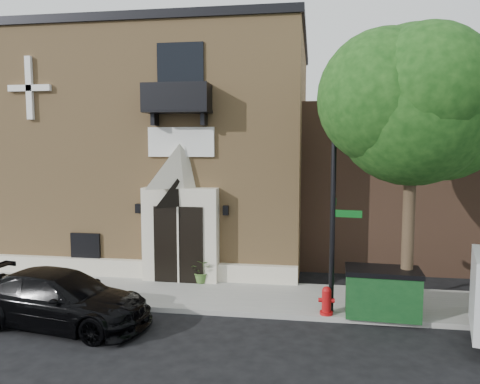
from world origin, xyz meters
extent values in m
plane|color=black|center=(0.00, 0.00, 0.00)|extent=(120.00, 120.00, 0.00)
cube|color=gray|center=(1.00, 1.50, 0.07)|extent=(42.00, 3.00, 0.15)
cube|color=#AB8250|center=(-3.00, 8.00, 4.50)|extent=(12.00, 10.00, 9.00)
cube|color=black|center=(-3.00, 8.00, 9.15)|extent=(12.20, 10.20, 0.30)
cube|color=beige|center=(-3.00, 2.88, 0.45)|extent=(12.00, 0.30, 0.60)
cube|color=beige|center=(-1.00, 2.75, 1.75)|extent=(2.60, 0.55, 3.20)
pyramid|color=beige|center=(-1.00, 2.75, 4.10)|extent=(2.60, 0.55, 1.50)
cube|color=black|center=(-1.00, 2.46, 1.45)|extent=(1.70, 0.06, 2.60)
cube|color=beige|center=(-1.00, 2.42, 1.45)|extent=(0.06, 0.04, 2.60)
cube|color=white|center=(-1.00, 2.94, 4.90)|extent=(2.30, 0.10, 1.00)
cube|color=black|center=(-1.00, 2.55, 5.90)|extent=(2.20, 0.90, 0.10)
cube|color=black|center=(-1.00, 2.12, 6.35)|extent=(2.20, 0.06, 0.90)
cube|color=black|center=(-2.05, 2.55, 6.35)|extent=(0.06, 0.90, 0.90)
cube|color=black|center=(0.05, 2.55, 6.35)|extent=(0.06, 0.90, 0.90)
cube|color=black|center=(-1.00, 2.97, 7.10)|extent=(1.60, 0.08, 2.20)
cube|color=white|center=(-6.50, 2.92, 6.80)|extent=(0.22, 0.14, 2.20)
cube|color=white|center=(-6.50, 2.92, 6.80)|extent=(1.60, 0.14, 0.22)
cube|color=black|center=(-4.60, 2.95, 1.15)|extent=(1.10, 0.10, 1.00)
cube|color=#E44D0B|center=(-4.60, 2.98, 1.15)|extent=(0.85, 0.06, 0.75)
cube|color=black|center=(-2.55, 2.88, 2.60)|extent=(0.18, 0.18, 0.32)
cube|color=black|center=(0.55, 2.88, 2.60)|extent=(0.18, 0.18, 0.32)
cylinder|color=#38281C|center=(6.00, 0.45, 2.25)|extent=(0.32, 0.32, 4.20)
sphere|color=#12370F|center=(6.00, 0.45, 5.82)|extent=(4.20, 4.20, 4.20)
sphere|color=#12370F|center=(6.80, 0.75, 5.52)|extent=(3.36, 3.36, 3.36)
sphere|color=#12370F|center=(5.30, 0.25, 6.02)|extent=(3.57, 3.57, 3.57)
sphere|color=#12370F|center=(6.20, -0.25, 6.22)|extent=(3.15, 3.15, 3.15)
imported|color=black|center=(-3.16, -1.31, 0.73)|extent=(5.23, 2.68, 1.45)
cylinder|color=black|center=(4.00, 0.45, 2.85)|extent=(0.14, 0.14, 5.39)
cube|color=#0A4D16|center=(4.40, 0.39, 2.94)|extent=(0.76, 0.15, 0.20)
cube|color=#0A4D16|center=(4.06, 0.85, 3.16)|extent=(0.15, 0.76, 0.20)
cylinder|color=#9C0D0F|center=(3.87, 0.20, 0.19)|extent=(0.36, 0.36, 0.08)
cylinder|color=#9C0D0F|center=(3.87, 0.20, 0.50)|extent=(0.26, 0.26, 0.55)
sphere|color=#9C0D0F|center=(3.87, 0.20, 0.81)|extent=(0.26, 0.26, 0.26)
cylinder|color=#9C0D0F|center=(3.87, 0.20, 0.55)|extent=(0.45, 0.12, 0.12)
cube|color=#0F3816|center=(5.37, 0.37, 0.74)|extent=(2.00, 1.18, 1.19)
cube|color=black|center=(5.37, 0.37, 1.39)|extent=(2.05, 1.24, 0.13)
imported|color=#4B7431|center=(-0.21, 2.57, 0.56)|extent=(0.84, 0.76, 0.81)
camera|label=1|loc=(3.45, -12.50, 4.81)|focal=35.00mm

